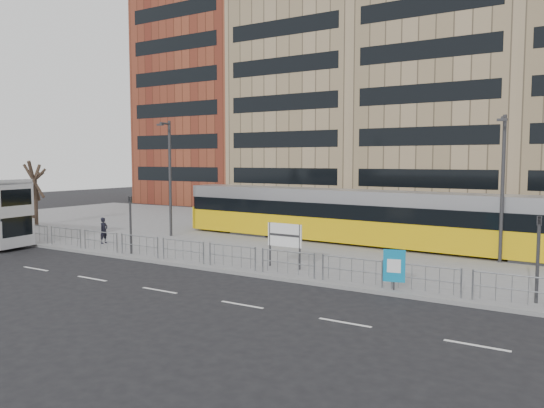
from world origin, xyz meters
The scene contains 15 objects.
ground centered at (0.00, 0.00, 0.00)m, with size 120.00×120.00×0.00m, color black.
plaza centered at (0.00, 12.00, 0.07)m, with size 64.00×24.00×0.15m, color slate.
kerb centered at (0.00, 0.05, 0.07)m, with size 64.00×0.25×0.17m, color gray.
building_row centered at (1.55, 34.27, 12.91)m, with size 70.40×18.40×31.20m.
pedestrian_barrier centered at (2.00, 0.50, 0.98)m, with size 32.07×0.07×1.10m.
road_markings centered at (1.00, -4.00, 0.01)m, with size 62.00×0.12×0.01m, color white.
tram centered at (5.83, 10.31, 1.77)m, with size 27.47×4.12×3.23m.
station_sign centered at (4.35, 1.85, 1.59)m, with size 1.81×0.12×2.08m.
ad_panel centered at (10.11, 0.40, 1.08)m, with size 0.84×0.24×1.58m.
pedestrian centered at (-8.60, 2.37, 0.94)m, with size 0.57×0.38×1.58m, color black.
traffic_light_west centered at (-4.58, 0.74, 2.12)m, with size 0.18×0.21×3.10m.
traffic_light_east centered at (15.01, 1.19, 2.12)m, with size 0.17×0.21×3.10m.
lamp_post_west centered at (-7.35, 6.84, 4.31)m, with size 0.45×1.04×7.59m.
lamp_post_east centered at (12.73, 8.53, 4.12)m, with size 0.45×1.04×7.22m.
bare_tree centered at (-20.04, 5.60, 5.23)m, with size 4.92×4.92×7.31m.
Camera 1 is at (16.69, -19.30, 5.19)m, focal length 35.00 mm.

